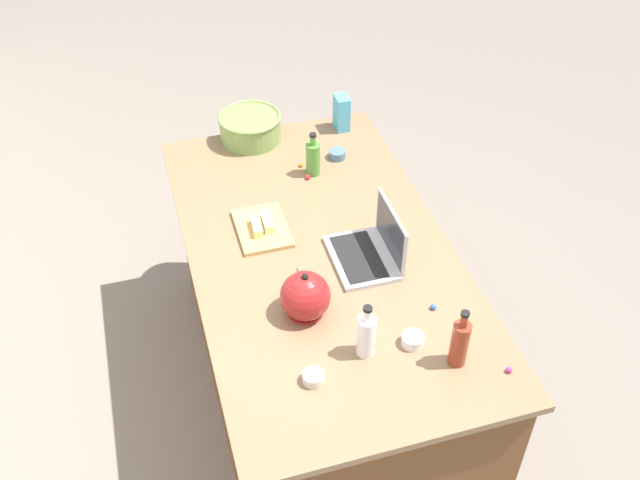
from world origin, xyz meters
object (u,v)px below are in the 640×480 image
Objects in this scene: cutting_board at (262,228)px; ramekin_small at (413,340)px; bottle_soy at (460,343)px; ramekin_medium at (337,154)px; candy_bag at (342,113)px; bottle_vinegar at (367,335)px; ramekin_wide at (313,378)px; mixing_bowl_large at (250,127)px; laptop at (371,249)px; bottle_olive at (313,158)px; butter_stick_right at (257,226)px; kettle at (305,296)px; butter_stick_left at (267,222)px.

cutting_board is 3.63× the size of ramekin_small.
ramekin_medium is (1.24, 0.03, -0.08)m from bottle_soy.
bottle_soy is 1.40× the size of candy_bag.
ramekin_small is (-0.01, -0.16, -0.07)m from bottle_vinegar.
ramekin_small is 1.13m from ramekin_medium.
ramekin_wide is 0.42× the size of candy_bag.
bottle_vinegar is 0.78× the size of cutting_board.
bottle_soy is (-1.50, -0.37, 0.03)m from mixing_bowl_large.
laptop is at bearing -164.27° from mixing_bowl_large.
mixing_bowl_large is 1.43× the size of bottle_olive.
ramekin_medium is at bearing -47.96° from cutting_board.
ramekin_wide is (-0.77, -0.01, -0.02)m from butter_stick_right.
kettle reaches higher than ramekin_small.
cutting_board is 0.78m from ramekin_wide.
butter_stick_right is (0.47, 0.07, -0.04)m from kettle.
ramekin_medium is (0.40, -0.44, 0.01)m from cutting_board.
bottle_olive is at bearing 5.66° from laptop.
laptop is at bearing 169.27° from candy_bag.
cutting_board is at bearing 139.62° from candy_bag.
cutting_board is at bearing 132.04° from ramekin_medium.
ramekin_small is 1.03× the size of ramekin_medium.
bottle_olive is at bearing -17.90° from kettle.
bottle_vinegar is (-1.38, -0.10, 0.02)m from mixing_bowl_large.
cutting_board is (-0.32, 0.30, -0.07)m from bottle_olive.
bottle_olive is 1.04m from ramekin_small.
kettle is 0.97m from ramekin_medium.
mixing_bowl_large is 0.68m from butter_stick_right.
kettle is at bearing 51.46° from ramekin_small.
ramekin_medium is at bearing -24.20° from kettle.
bottle_soy is 2.17× the size of butter_stick_right.
ramekin_wide is (-0.07, 0.21, -0.07)m from bottle_vinegar.
butter_stick_right is (0.27, 0.39, -0.01)m from laptop.
mixing_bowl_large is (0.94, 0.26, 0.02)m from laptop.
butter_stick_right reaches higher than ramekin_small.
bottle_soy reaches higher than ramekin_wide.
bottle_vinegar reaches higher than bottle_olive.
butter_stick_left is at bearing -71.50° from butter_stick_right.
butter_stick_left is (-0.31, 0.28, -0.05)m from bottle_olive.
ramekin_medium is 1.04× the size of ramekin_wide.
butter_stick_left is at bearing 133.34° from ramekin_medium.
mixing_bowl_large reaches higher than ramekin_small.
butter_stick_left is 1.53× the size of ramekin_wide.
butter_stick_right is at bearing 8.53° from kettle.
butter_stick_left is 0.79m from ramekin_wide.
bottle_olive is 0.39m from candy_bag.
ramekin_small is at bearing -177.12° from bottle_olive.
bottle_vinegar is at bearing 86.07° from ramekin_small.
candy_bag reaches higher than ramekin_medium.
ramekin_small is at bearing -169.46° from mixing_bowl_large.
kettle is at bearing -171.47° from butter_stick_right.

